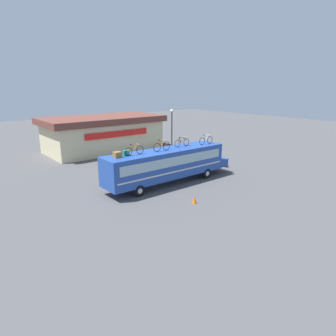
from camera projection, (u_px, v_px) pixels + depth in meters
ground_plane at (166, 184)px, 25.79m from camera, size 120.00×120.00×0.00m
bus at (168, 163)px, 25.42m from camera, size 12.59×2.50×2.99m
luggage_bag_1 at (117, 155)px, 22.22m from camera, size 0.54×0.49×0.43m
luggage_bag_2 at (126, 153)px, 22.81m from camera, size 0.46×0.33×0.42m
rooftop_bicycle_1 at (134, 150)px, 23.02m from camera, size 1.70×0.44×0.87m
rooftop_bicycle_2 at (162, 146)px, 24.40m from camera, size 1.69×0.44×0.96m
rooftop_bicycle_3 at (182, 142)px, 26.24m from camera, size 1.69×0.44×0.87m
rooftop_bicycle_4 at (206, 140)px, 27.26m from camera, size 1.69×0.44×0.89m
roadside_building at (103, 133)px, 38.49m from camera, size 14.92×7.76×4.37m
traffic_cone at (194, 199)px, 21.46m from camera, size 0.33×0.33×0.56m
street_lamp at (172, 130)px, 31.75m from camera, size 0.35×0.35×5.80m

